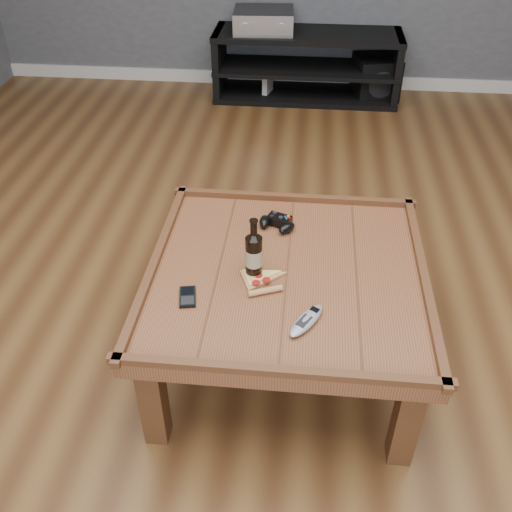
# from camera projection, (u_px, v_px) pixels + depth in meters

# --- Properties ---
(ground) EXTENTS (6.00, 6.00, 0.00)m
(ground) POSITION_uv_depth(u_px,v_px,m) (284.00, 356.00, 2.34)
(ground) COLOR #4A2B15
(ground) RESTS_ON ground
(baseboard) EXTENTS (5.00, 0.02, 0.10)m
(baseboard) POSITION_uv_depth(u_px,v_px,m) (306.00, 80.00, 4.67)
(baseboard) COLOR silver
(baseboard) RESTS_ON ground
(coffee_table) EXTENTS (1.03, 1.03, 0.48)m
(coffee_table) POSITION_uv_depth(u_px,v_px,m) (287.00, 283.00, 2.10)
(coffee_table) COLOR #583119
(coffee_table) RESTS_ON ground
(media_console) EXTENTS (1.40, 0.45, 0.50)m
(media_console) POSITION_uv_depth(u_px,v_px,m) (306.00, 66.00, 4.36)
(media_console) COLOR black
(media_console) RESTS_ON ground
(beer_bottle) EXTENTS (0.06, 0.06, 0.23)m
(beer_bottle) POSITION_uv_depth(u_px,v_px,m) (254.00, 253.00, 1.99)
(beer_bottle) COLOR black
(beer_bottle) RESTS_ON coffee_table
(game_controller) EXTENTS (0.16, 0.14, 0.04)m
(game_controller) POSITION_uv_depth(u_px,v_px,m) (277.00, 223.00, 2.27)
(game_controller) COLOR black
(game_controller) RESTS_ON coffee_table
(pizza_slice) EXTENTS (0.21, 0.25, 0.02)m
(pizza_slice) POSITION_uv_depth(u_px,v_px,m) (259.00, 279.00, 2.01)
(pizza_slice) COLOR #B1854D
(pizza_slice) RESTS_ON coffee_table
(smartphone) EXTENTS (0.07, 0.11, 0.01)m
(smartphone) POSITION_uv_depth(u_px,v_px,m) (188.00, 297.00, 1.94)
(smartphone) COLOR black
(smartphone) RESTS_ON coffee_table
(remote_control) EXTENTS (0.14, 0.18, 0.03)m
(remote_control) POSITION_uv_depth(u_px,v_px,m) (306.00, 321.00, 1.84)
(remote_control) COLOR gray
(remote_control) RESTS_ON coffee_table
(av_receiver) EXTENTS (0.45, 0.39, 0.15)m
(av_receiver) POSITION_uv_depth(u_px,v_px,m) (264.00, 20.00, 4.18)
(av_receiver) COLOR black
(av_receiver) RESTS_ON media_console
(subwoofer) EXTENTS (0.38, 0.38, 0.32)m
(subwoofer) POSITION_uv_depth(u_px,v_px,m) (376.00, 78.00, 4.41)
(subwoofer) COLOR black
(subwoofer) RESTS_ON ground
(game_console) EXTENTS (0.13, 0.18, 0.20)m
(game_console) POSITION_uv_depth(u_px,v_px,m) (268.00, 86.00, 4.45)
(game_console) COLOR slate
(game_console) RESTS_ON ground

